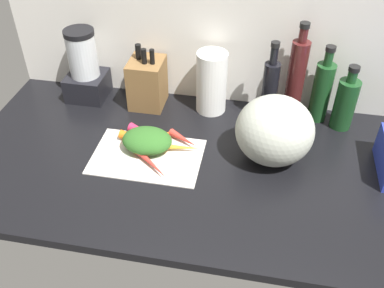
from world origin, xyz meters
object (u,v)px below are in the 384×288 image
(carrot_1, at_px, (151,141))
(carrot_3, at_px, (137,138))
(carrot_6, at_px, (143,132))
(bottle_0, at_px, (270,89))
(paper_towel_roll, at_px, (212,82))
(carrot_4, at_px, (154,140))
(cutting_board, at_px, (147,156))
(winter_squash, at_px, (275,131))
(knife_block, at_px, (147,82))
(carrot_2, at_px, (177,147))
(bottle_3, at_px, (345,103))
(carrot_5, at_px, (184,139))
(bottle_2, at_px, (322,90))
(blender_appliance, at_px, (85,69))
(bottle_1, at_px, (296,78))
(carrot_0, at_px, (150,162))

(carrot_1, relative_size, carrot_3, 1.14)
(carrot_1, relative_size, carrot_6, 1.35)
(bottle_0, bearing_deg, paper_towel_roll, 175.77)
(carrot_4, xyz_separation_m, bottle_0, (0.36, 0.23, 0.10))
(cutting_board, bearing_deg, paper_towel_roll, 62.58)
(winter_squash, height_order, knife_block, knife_block)
(carrot_2, bearing_deg, bottle_0, 42.17)
(carrot_6, height_order, bottle_3, bottle_3)
(carrot_6, distance_m, bottle_0, 0.47)
(carrot_5, xyz_separation_m, bottle_0, (0.27, 0.21, 0.10))
(cutting_board, height_order, bottle_2, bottle_2)
(bottle_0, bearing_deg, carrot_1, -147.74)
(carrot_6, xyz_separation_m, knife_block, (-0.04, 0.21, 0.07))
(carrot_1, bearing_deg, blender_appliance, 141.86)
(carrot_2, xyz_separation_m, bottle_2, (0.46, 0.29, 0.10))
(bottle_1, bearing_deg, knife_block, -177.42)
(carrot_0, height_order, bottle_1, bottle_1)
(knife_block, height_order, paper_towel_roll, knife_block)
(carrot_4, bearing_deg, winter_squash, 1.15)
(bottle_0, bearing_deg, blender_appliance, 178.72)
(carrot_2, height_order, bottle_1, bottle_1)
(winter_squash, height_order, bottle_3, bottle_3)
(bottle_2, bearing_deg, carrot_0, -144.53)
(paper_towel_roll, xyz_separation_m, bottle_3, (0.47, -0.02, -0.02))
(winter_squash, bearing_deg, carrot_2, -174.81)
(paper_towel_roll, xyz_separation_m, bottle_2, (0.39, 0.02, 0.00))
(paper_towel_roll, bearing_deg, carrot_5, -104.62)
(carrot_4, bearing_deg, knife_block, 109.70)
(carrot_5, relative_size, knife_block, 0.49)
(winter_squash, distance_m, bottle_3, 0.32)
(carrot_3, bearing_deg, bottle_1, 27.71)
(carrot_2, distance_m, paper_towel_roll, 0.30)
(carrot_4, distance_m, blender_appliance, 0.42)
(cutting_board, bearing_deg, carrot_3, 129.68)
(blender_appliance, relative_size, bottle_2, 0.96)
(cutting_board, height_order, carrot_0, carrot_0)
(bottle_2, bearing_deg, blender_appliance, -178.96)
(carrot_0, height_order, carrot_1, carrot_0)
(carrot_0, bearing_deg, cutting_board, 117.30)
(carrot_6, bearing_deg, carrot_1, -42.09)
(carrot_3, relative_size, carrot_5, 1.06)
(bottle_1, xyz_separation_m, bottle_2, (0.09, -0.00, -0.04))
(carrot_6, bearing_deg, cutting_board, -67.46)
(bottle_0, bearing_deg, winter_squash, -82.98)
(carrot_3, height_order, carrot_5, carrot_3)
(carrot_5, bearing_deg, blender_appliance, 152.25)
(carrot_4, distance_m, bottle_3, 0.67)
(carrot_0, relative_size, carrot_1, 1.24)
(cutting_board, relative_size, carrot_3, 2.88)
(carrot_1, xyz_separation_m, bottle_2, (0.55, 0.27, 0.10))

